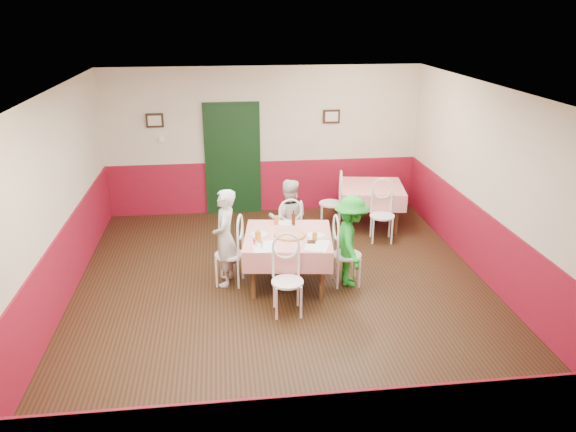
{
  "coord_description": "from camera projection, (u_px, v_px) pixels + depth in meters",
  "views": [
    {
      "loc": [
        -0.8,
        -7.02,
        3.81
      ],
      "look_at": [
        0.09,
        0.31,
        1.05
      ],
      "focal_mm": 35.0,
      "sensor_mm": 36.0,
      "label": 1
    }
  ],
  "objects": [
    {
      "name": "chair_near",
      "position": [
        287.0,
        282.0,
        7.29
      ],
      "size": [
        0.42,
        0.42,
        0.9
      ],
      "primitive_type": null,
      "rotation": [
        0.0,
        0.0,
        -0.01
      ],
      "color": "white",
      "rests_on": "ground"
    },
    {
      "name": "chair_second_b",
      "position": [
        382.0,
        216.0,
        9.59
      ],
      "size": [
        0.48,
        0.48,
        0.9
      ],
      "primitive_type": null,
      "rotation": [
        0.0,
        0.0,
        -0.16
      ],
      "color": "white",
      "rests_on": "ground"
    },
    {
      "name": "diner_left",
      "position": [
        225.0,
        238.0,
        8.0
      ],
      "size": [
        0.42,
        0.57,
        1.43
      ],
      "primitive_type": "imported",
      "rotation": [
        0.0,
        0.0,
        -1.72
      ],
      "color": "gray",
      "rests_on": "ground"
    },
    {
      "name": "menu_right",
      "position": [
        317.0,
        245.0,
        7.63
      ],
      "size": [
        0.42,
        0.48,
        0.0
      ],
      "primitive_type": "cube",
      "rotation": [
        0.0,
        0.0,
        -0.34
      ],
      "color": "white",
      "rests_on": "main_table"
    },
    {
      "name": "wainscot_back",
      "position": [
        264.0,
        186.0,
        11.02
      ],
      "size": [
        6.0,
        0.03,
        1.0
      ],
      "primitive_type": "cube",
      "color": "maroon",
      "rests_on": "ground"
    },
    {
      "name": "menu_left",
      "position": [
        264.0,
        247.0,
        7.59
      ],
      "size": [
        0.3,
        0.4,
        0.0
      ],
      "primitive_type": "cube",
      "rotation": [
        0.0,
        0.0,
        0.01
      ],
      "color": "white",
      "rests_on": "main_table"
    },
    {
      "name": "main_table",
      "position": [
        288.0,
        260.0,
        8.11
      ],
      "size": [
        1.37,
        1.37,
        0.77
      ],
      "primitive_type": "cube",
      "rotation": [
        0.0,
        0.0,
        -0.13
      ],
      "color": "red",
      "rests_on": "ground"
    },
    {
      "name": "second_table",
      "position": [
        371.0,
        206.0,
        10.31
      ],
      "size": [
        1.28,
        1.28,
        0.77
      ],
      "primitive_type": "cube",
      "rotation": [
        0.0,
        0.0,
        -0.16
      ],
      "color": "red",
      "rests_on": "ground"
    },
    {
      "name": "shaker_a",
      "position": [
        256.0,
        243.0,
        7.59
      ],
      "size": [
        0.04,
        0.04,
        0.09
      ],
      "primitive_type": "cylinder",
      "rotation": [
        0.0,
        0.0,
        -0.13
      ],
      "color": "silver",
      "rests_on": "main_table"
    },
    {
      "name": "beer_bottle",
      "position": [
        293.0,
        218.0,
        8.31
      ],
      "size": [
        0.06,
        0.06,
        0.21
      ],
      "primitive_type": "cylinder",
      "rotation": [
        0.0,
        0.0,
        -0.13
      ],
      "color": "#381C0A",
      "rests_on": "main_table"
    },
    {
      "name": "plate_right",
      "position": [
        316.0,
        236.0,
        7.94
      ],
      "size": [
        0.28,
        0.28,
        0.01
      ],
      "primitive_type": "cylinder",
      "rotation": [
        0.0,
        0.0,
        -0.13
      ],
      "color": "white",
      "rests_on": "main_table"
    },
    {
      "name": "chair_far",
      "position": [
        288.0,
        233.0,
        8.88
      ],
      "size": [
        0.45,
        0.45,
        0.9
      ],
      "primitive_type": null,
      "rotation": [
        0.0,
        0.0,
        3.21
      ],
      "color": "white",
      "rests_on": "ground"
    },
    {
      "name": "left_wall",
      "position": [
        50.0,
        209.0,
        7.12
      ],
      "size": [
        0.1,
        7.0,
        2.8
      ],
      "primitive_type": "cube",
      "color": "beige",
      "rests_on": "ground"
    },
    {
      "name": "shaker_c",
      "position": [
        254.0,
        241.0,
        7.65
      ],
      "size": [
        0.04,
        0.04,
        0.09
      ],
      "primitive_type": "cylinder",
      "rotation": [
        0.0,
        0.0,
        -0.13
      ],
      "color": "#B23319",
      "rests_on": "main_table"
    },
    {
      "name": "glass_b",
      "position": [
        315.0,
        237.0,
        7.76
      ],
      "size": [
        0.08,
        0.08,
        0.12
      ],
      "primitive_type": "cylinder",
      "rotation": [
        0.0,
        0.0,
        -0.13
      ],
      "color": "#BF7219",
      "rests_on": "main_table"
    },
    {
      "name": "pizza",
      "position": [
        290.0,
        235.0,
        7.94
      ],
      "size": [
        0.48,
        0.48,
        0.03
      ],
      "primitive_type": "cylinder",
      "rotation": [
        0.0,
        0.0,
        -0.13
      ],
      "color": "#B74723",
      "rests_on": "main_table"
    },
    {
      "name": "thermostat",
      "position": [
        162.0,
        139.0,
        10.42
      ],
      "size": [
        0.1,
        0.03,
        0.1
      ],
      "primitive_type": "cube",
      "color": "white",
      "rests_on": "back_wall"
    },
    {
      "name": "chair_second_a",
      "position": [
        331.0,
        203.0,
        10.2
      ],
      "size": [
        0.48,
        0.48,
        0.9
      ],
      "primitive_type": null,
      "rotation": [
        0.0,
        0.0,
        -1.73
      ],
      "color": "white",
      "rests_on": "ground"
    },
    {
      "name": "door",
      "position": [
        233.0,
        160.0,
        10.72
      ],
      "size": [
        0.96,
        0.06,
        2.1
      ],
      "primitive_type": "cube",
      "color": "black",
      "rests_on": "ground"
    },
    {
      "name": "diner_right",
      "position": [
        351.0,
        241.0,
        8.0
      ],
      "size": [
        0.56,
        0.9,
        1.34
      ],
      "primitive_type": "imported",
      "rotation": [
        0.0,
        0.0,
        1.5
      ],
      "color": "gray",
      "rests_on": "ground"
    },
    {
      "name": "diner_far",
      "position": [
        288.0,
        219.0,
        8.86
      ],
      "size": [
        0.7,
        0.58,
        1.31
      ],
      "primitive_type": "imported",
      "rotation": [
        0.0,
        0.0,
        3.01
      ],
      "color": "gray",
      "rests_on": "ground"
    },
    {
      "name": "ceiling",
      "position": [
        284.0,
        93.0,
        6.97
      ],
      "size": [
        7.0,
        7.0,
        0.0
      ],
      "primitive_type": "plane",
      "color": "white",
      "rests_on": "back_wall"
    },
    {
      "name": "plate_left",
      "position": [
        259.0,
        234.0,
        7.99
      ],
      "size": [
        0.28,
        0.28,
        0.01
      ],
      "primitive_type": "cylinder",
      "rotation": [
        0.0,
        0.0,
        -0.13
      ],
      "color": "white",
      "rests_on": "main_table"
    },
    {
      "name": "glass_c",
      "position": [
        276.0,
        221.0,
        8.35
      ],
      "size": [
        0.07,
        0.07,
        0.12
      ],
      "primitive_type": "cylinder",
      "rotation": [
        0.0,
        0.0,
        -0.13
      ],
      "color": "#BF7219",
      "rests_on": "main_table"
    },
    {
      "name": "shaker_b",
      "position": [
        262.0,
        245.0,
        7.53
      ],
      "size": [
        0.04,
        0.04,
        0.09
      ],
      "primitive_type": "cylinder",
      "rotation": [
        0.0,
        0.0,
        -0.13
      ],
      "color": "silver",
      "rests_on": "main_table"
    },
    {
      "name": "front_wall",
      "position": [
        338.0,
        349.0,
        4.21
      ],
      "size": [
        6.0,
        0.1,
        2.8
      ],
      "primitive_type": "cube",
      "color": "beige",
      "rests_on": "ground"
    },
    {
      "name": "wainscot_right",
      "position": [
        489.0,
        251.0,
        8.11
      ],
      "size": [
        0.03,
        7.0,
        1.0
      ],
      "primitive_type": "cube",
      "color": "maroon",
      "rests_on": "ground"
    },
    {
      "name": "picture_right",
      "position": [
        331.0,
        116.0,
        10.66
      ],
      "size": [
        0.32,
        0.03,
        0.26
      ],
      "primitive_type": "cube",
      "color": "black",
      "rests_on": "back_wall"
    },
    {
      "name": "wainscot_left",
      "position": [
        61.0,
        273.0,
        7.44
      ],
      "size": [
        0.03,
        7.0,
        1.0
      ],
      "primitive_type": "cube",
      "color": "maroon",
      "rests_on": "ground"
    },
    {
      "name": "wallet",
      "position": [
        311.0,
        242.0,
        7.72
      ],
      "size": [
        0.12,
        0.1,
        0.02
      ],
      "primitive_type": "cube",
      "rotation": [
        0.0,
        0.0,
        -0.13
      ],
      "color": "black",
      "rests_on": "main_table"
    },
    {
      "name": "back_wall",
      "position": [
        263.0,
        141.0,
        10.71
      ],
      "size": [
        6.0,
        0.1,
        2.8
      ],
      "primitive_type": "cube",
      "color": "beige",
      "rests_on": "ground"
    },
    {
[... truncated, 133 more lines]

